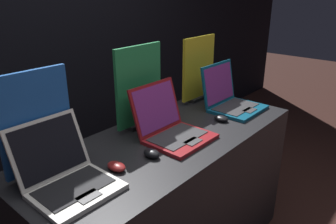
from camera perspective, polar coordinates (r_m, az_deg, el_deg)
The scene contains 11 objects.
wall_back at distance 2.66m, azimuth -21.96°, elevation 13.83°, with size 8.00×0.05×2.80m.
display_counter at distance 2.05m, azimuth 0.01°, elevation -15.75°, with size 1.70×0.68×0.89m.
laptop_front at distance 1.43m, azimuth -17.40°, elevation -10.24°, with size 0.33×0.37×0.27m.
mouse_front at distance 1.52m, azimuth -8.98°, elevation -9.34°, with size 0.07×0.10×0.03m.
promo_stand_front at distance 1.51m, azimuth -21.92°, elevation -2.28°, with size 0.33×0.07×0.47m.
laptop_middle at distance 1.79m, azimuth 0.49°, elevation -2.49°, with size 0.34×0.36×0.28m.
mouse_middle at distance 1.61m, azimuth -2.87°, elevation -7.20°, with size 0.06×0.09×0.04m.
promo_stand_middle at distance 1.88m, azimuth -5.04°, elevation 4.00°, with size 0.34×0.07×0.48m.
laptop_back at distance 2.25m, azimuth 10.81°, elevation 2.28°, with size 0.35×0.34×0.29m.
mouse_back at distance 2.04m, azimuth 9.24°, elevation -1.11°, with size 0.07×0.09×0.03m.
promo_stand_back at distance 2.34m, azimuth 5.33°, elevation 7.21°, with size 0.34×0.07×0.46m.
Camera 1 is at (-1.24, -0.72, 1.68)m, focal length 35.00 mm.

